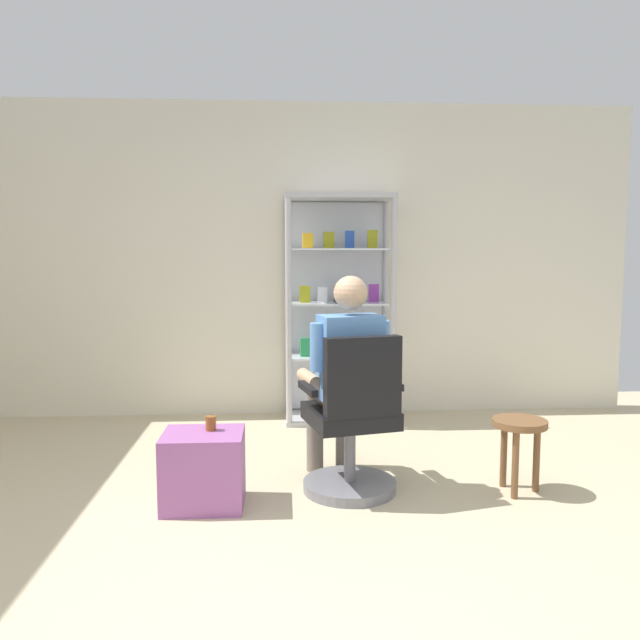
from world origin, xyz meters
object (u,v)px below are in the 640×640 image
(seated_shopkeeper, at_px, (344,370))
(wooden_stool, at_px, (519,435))
(storage_crate, at_px, (204,469))
(display_cabinet_main, at_px, (338,307))
(tea_glass, at_px, (211,423))
(office_chair, at_px, (353,429))

(seated_shopkeeper, distance_m, wooden_stool, 1.10)
(seated_shopkeeper, bearing_deg, storage_crate, -161.53)
(display_cabinet_main, xyz_separation_m, seated_shopkeeper, (-0.10, -1.57, -0.25))
(seated_shopkeeper, xyz_separation_m, tea_glass, (-0.78, -0.23, -0.25))
(office_chair, xyz_separation_m, tea_glass, (-0.82, -0.07, 0.07))
(display_cabinet_main, relative_size, seated_shopkeeper, 1.47)
(display_cabinet_main, distance_m, office_chair, 1.82)
(office_chair, distance_m, wooden_stool, 0.99)
(seated_shopkeeper, xyz_separation_m, wooden_stool, (1.02, -0.19, -0.36))
(display_cabinet_main, height_order, tea_glass, display_cabinet_main)
(seated_shopkeeper, distance_m, tea_glass, 0.85)
(office_chair, height_order, storage_crate, office_chair)
(seated_shopkeeper, bearing_deg, wooden_stool, -10.57)
(storage_crate, distance_m, wooden_stool, 1.85)
(storage_crate, bearing_deg, wooden_stool, 2.59)
(display_cabinet_main, bearing_deg, office_chair, -92.24)
(wooden_stool, bearing_deg, storage_crate, -177.41)
(tea_glass, bearing_deg, storage_crate, -129.99)
(seated_shopkeeper, bearing_deg, display_cabinet_main, 86.17)
(seated_shopkeeper, distance_m, storage_crate, 1.00)
(office_chair, height_order, tea_glass, office_chair)
(display_cabinet_main, height_order, seated_shopkeeper, display_cabinet_main)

